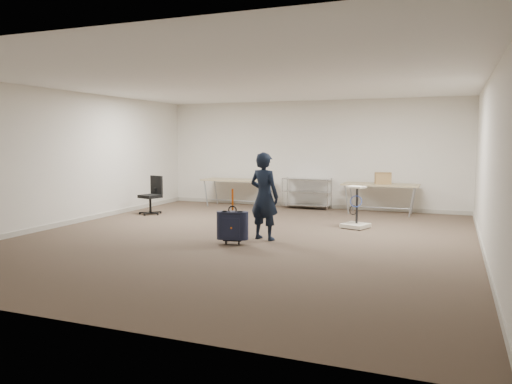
% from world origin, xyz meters
% --- Properties ---
extents(ground, '(9.00, 9.00, 0.00)m').
position_xyz_m(ground, '(0.00, 0.00, 0.00)').
color(ground, '#3F2F26').
rests_on(ground, ground).
extents(room_shell, '(8.00, 9.00, 9.00)m').
position_xyz_m(room_shell, '(0.00, 1.38, 0.05)').
color(room_shell, silver).
rests_on(room_shell, ground).
extents(folding_table_left, '(1.80, 0.75, 0.73)m').
position_xyz_m(folding_table_left, '(-1.90, 3.95, 0.68)').
color(folding_table_left, '#98855D').
rests_on(folding_table_left, ground).
extents(folding_table_right, '(1.80, 0.75, 0.73)m').
position_xyz_m(folding_table_right, '(1.90, 3.95, 0.68)').
color(folding_table_right, '#98855D').
rests_on(folding_table_right, ground).
extents(wire_shelf, '(1.22, 0.47, 0.80)m').
position_xyz_m(wire_shelf, '(0.00, 4.20, 0.44)').
color(wire_shelf, '#BABCC1').
rests_on(wire_shelf, ground).
extents(person, '(0.64, 0.50, 1.57)m').
position_xyz_m(person, '(0.39, 0.01, 0.78)').
color(person, black).
rests_on(person, ground).
extents(suitcase, '(0.39, 0.28, 0.96)m').
position_xyz_m(suitcase, '(0.04, -0.59, 0.33)').
color(suitcase, '#161C32').
rests_on(suitcase, ground).
extents(office_chair, '(0.56, 0.56, 0.92)m').
position_xyz_m(office_chair, '(-3.21, 1.90, 0.28)').
color(office_chair, black).
rests_on(office_chair, ground).
extents(equipment_cart, '(0.60, 0.60, 0.86)m').
position_xyz_m(equipment_cart, '(1.70, 1.78, 0.22)').
color(equipment_cart, beige).
rests_on(equipment_cart, ground).
extents(cardboard_box, '(0.42, 0.36, 0.27)m').
position_xyz_m(cardboard_box, '(1.95, 3.95, 0.87)').
color(cardboard_box, '#9C7849').
rests_on(cardboard_box, folding_table_right).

